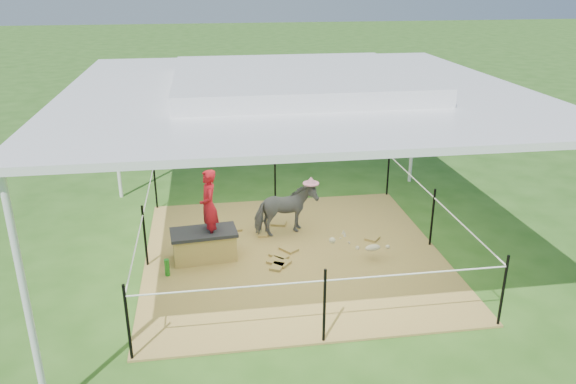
{
  "coord_description": "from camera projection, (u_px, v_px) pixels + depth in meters",
  "views": [
    {
      "loc": [
        -1.27,
        -7.77,
        4.15
      ],
      "look_at": [
        0.0,
        0.6,
        0.85
      ],
      "focal_mm": 35.0,
      "sensor_mm": 36.0,
      "label": 1
    }
  ],
  "objects": [
    {
      "name": "rope_fence",
      "position": [
        294.0,
        219.0,
        8.62
      ],
      "size": [
        4.54,
        4.54,
        1.0
      ],
      "color": "black",
      "rests_on": "ground"
    },
    {
      "name": "pony",
      "position": [
        286.0,
        210.0,
        9.36
      ],
      "size": [
        1.12,
        0.73,
        0.87
      ],
      "primitive_type": "imported",
      "rotation": [
        0.0,
        0.0,
        1.84
      ],
      "color": "#535358",
      "rests_on": "hay_patch"
    },
    {
      "name": "hay_patch",
      "position": [
        294.0,
        255.0,
        8.84
      ],
      "size": [
        4.6,
        4.6,
        0.03
      ],
      "primitive_type": "cube",
      "color": "brown",
      "rests_on": "ground"
    },
    {
      "name": "ground",
      "position": [
        294.0,
        256.0,
        8.85
      ],
      "size": [
        90.0,
        90.0,
        0.0
      ],
      "primitive_type": "plane",
      "color": "#2D5919",
      "rests_on": "ground"
    },
    {
      "name": "foal",
      "position": [
        373.0,
        246.0,
        8.61
      ],
      "size": [
        0.85,
        0.56,
        0.44
      ],
      "primitive_type": null,
      "rotation": [
        0.0,
        0.0,
        0.17
      ],
      "color": "#BCAB89",
      "rests_on": "hay_patch"
    },
    {
      "name": "trash_barrel",
      "position": [
        381.0,
        121.0,
        15.2
      ],
      "size": [
        0.71,
        0.71,
        0.85
      ],
      "primitive_type": "cylinder",
      "rotation": [
        0.0,
        0.0,
        0.37
      ],
      "color": "blue",
      "rests_on": "ground"
    },
    {
      "name": "dark_cloth",
      "position": [
        204.0,
        233.0,
        8.55
      ],
      "size": [
        1.05,
        0.62,
        0.05
      ],
      "primitive_type": "cube",
      "rotation": [
        0.0,
        0.0,
        0.1
      ],
      "color": "black",
      "rests_on": "straw_bale"
    },
    {
      "name": "woman",
      "position": [
        208.0,
        200.0,
        8.37
      ],
      "size": [
        0.31,
        0.43,
        1.12
      ],
      "primitive_type": "imported",
      "rotation": [
        0.0,
        0.0,
        -1.47
      ],
      "color": "#B4111F",
      "rests_on": "straw_bale"
    },
    {
      "name": "distant_person",
      "position": [
        332.0,
        111.0,
        15.59
      ],
      "size": [
        0.69,
        0.61,
        1.2
      ],
      "primitive_type": "imported",
      "rotation": [
        0.0,
        0.0,
        2.83
      ],
      "color": "#2D64A9",
      "rests_on": "ground"
    },
    {
      "name": "canopy_tent",
      "position": [
        294.0,
        85.0,
        7.87
      ],
      "size": [
        6.3,
        6.3,
        2.9
      ],
      "color": "silver",
      "rests_on": "ground"
    },
    {
      "name": "picnic_table_far",
      "position": [
        423.0,
        101.0,
        17.58
      ],
      "size": [
        2.29,
        1.83,
        0.86
      ],
      "primitive_type": "cube",
      "rotation": [
        0.0,
        0.0,
        0.17
      ],
      "color": "brown",
      "rests_on": "ground"
    },
    {
      "name": "straw_bale",
      "position": [
        204.0,
        246.0,
        8.63
      ],
      "size": [
        0.98,
        0.56,
        0.42
      ],
      "primitive_type": "cube",
      "rotation": [
        0.0,
        0.0,
        0.1
      ],
      "color": "#B58542",
      "rests_on": "hay_patch"
    },
    {
      "name": "pink_hat",
      "position": [
        285.0,
        182.0,
        9.18
      ],
      "size": [
        0.27,
        0.27,
        0.13
      ],
      "primitive_type": "cylinder",
      "color": "pink",
      "rests_on": "pony"
    },
    {
      "name": "green_bottle",
      "position": [
        167.0,
        267.0,
        8.17
      ],
      "size": [
        0.08,
        0.08,
        0.26
      ],
      "primitive_type": "cylinder",
      "rotation": [
        0.0,
        0.0,
        0.1
      ],
      "color": "#1F7D1B",
      "rests_on": "hay_patch"
    },
    {
      "name": "picnic_table_near",
      "position": [
        327.0,
        108.0,
        16.87
      ],
      "size": [
        1.92,
        1.49,
        0.74
      ],
      "primitive_type": "cube",
      "rotation": [
        0.0,
        0.0,
        0.13
      ],
      "color": "#54341C",
      "rests_on": "ground"
    }
  ]
}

